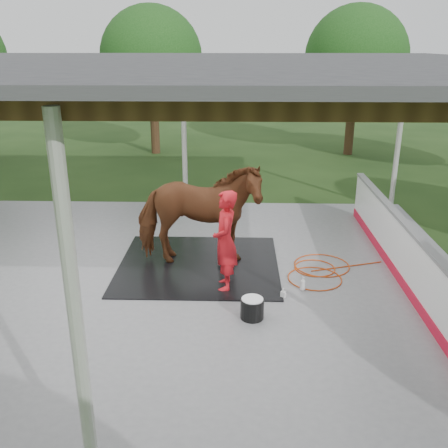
{
  "coord_description": "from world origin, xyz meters",
  "views": [
    {
      "loc": [
        1.45,
        -8.59,
        4.36
      ],
      "look_at": [
        1.2,
        0.18,
        1.16
      ],
      "focal_mm": 40.0,
      "sensor_mm": 36.0,
      "label": 1
    }
  ],
  "objects_px": {
    "horse": "(198,215)",
    "wash_bucket": "(252,308)",
    "handler": "(225,241)",
    "dasher_board": "(406,258)"
  },
  "relations": [
    {
      "from": "dasher_board",
      "to": "wash_bucket",
      "type": "relative_size",
      "value": 20.53
    },
    {
      "from": "wash_bucket",
      "to": "horse",
      "type": "bearing_deg",
      "value": 116.88
    },
    {
      "from": "dasher_board",
      "to": "handler",
      "type": "bearing_deg",
      "value": -176.05
    },
    {
      "from": "horse",
      "to": "handler",
      "type": "xyz_separation_m",
      "value": [
        0.57,
        -0.97,
        -0.16
      ]
    },
    {
      "from": "handler",
      "to": "horse",
      "type": "bearing_deg",
      "value": -153.15
    },
    {
      "from": "horse",
      "to": "wash_bucket",
      "type": "distance_m",
      "value": 2.49
    },
    {
      "from": "horse",
      "to": "handler",
      "type": "bearing_deg",
      "value": -147.96
    },
    {
      "from": "dasher_board",
      "to": "horse",
      "type": "bearing_deg",
      "value": 169.35
    },
    {
      "from": "horse",
      "to": "handler",
      "type": "height_order",
      "value": "horse"
    },
    {
      "from": "horse",
      "to": "handler",
      "type": "distance_m",
      "value": 1.14
    }
  ]
}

